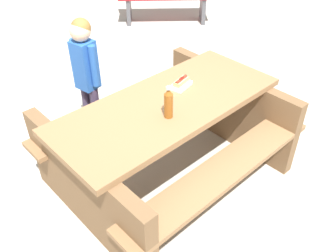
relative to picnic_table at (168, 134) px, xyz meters
name	(u,v)px	position (x,y,z in m)	size (l,w,h in m)	color
ground_plane	(168,174)	(0.00, 0.00, -0.44)	(30.00, 30.00, 0.00)	#B7B2A8
picnic_table	(168,134)	(0.00, 0.00, 0.00)	(2.06, 1.76, 0.75)	olive
soda_bottle	(169,103)	(-0.09, -0.16, 0.42)	(0.06, 0.06, 0.24)	brown
hotdog_tray	(181,83)	(0.20, 0.14, 0.34)	(0.21, 0.18, 0.08)	white
child_in_coat	(85,65)	(-0.32, 0.88, 0.30)	(0.22, 0.27, 1.17)	#3F334C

